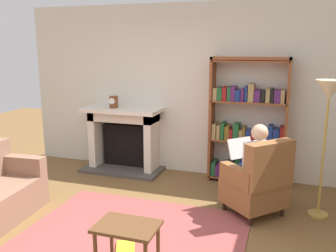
{
  "coord_description": "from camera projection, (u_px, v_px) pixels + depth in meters",
  "views": [
    {
      "loc": [
        1.49,
        -3.01,
        2.02
      ],
      "look_at": [
        0.1,
        1.2,
        1.05
      ],
      "focal_mm": 38.51,
      "sensor_mm": 36.0,
      "label": 1
    }
  ],
  "objects": [
    {
      "name": "scattered_books",
      "position": [
        132.0,
        237.0,
        3.87
      ],
      "size": [
        0.31,
        0.65,
        0.04
      ],
      "color": "gold",
      "rests_on": "area_rug"
    },
    {
      "name": "floor_lamp",
      "position": [
        328.0,
        102.0,
        4.13
      ],
      "size": [
        0.32,
        0.32,
        1.66
      ],
      "color": "#B7933F",
      "rests_on": "ground"
    },
    {
      "name": "bookshelf",
      "position": [
        247.0,
        126.0,
        5.36
      ],
      "size": [
        1.13,
        0.32,
        1.89
      ],
      "color": "brown",
      "rests_on": "ground"
    },
    {
      "name": "armchair_reading",
      "position": [
        258.0,
        182.0,
        4.35
      ],
      "size": [
        0.89,
        0.89,
        0.97
      ],
      "rotation": [
        0.0,
        0.0,
        3.96
      ],
      "color": "#331E14",
      "rests_on": "ground"
    },
    {
      "name": "area_rug",
      "position": [
        134.0,
        234.0,
        3.96
      ],
      "size": [
        2.4,
        1.8,
        0.01
      ],
      "primitive_type": "cube",
      "color": "#964442",
      "rests_on": "ground"
    },
    {
      "name": "seated_reader",
      "position": [
        252.0,
        164.0,
        4.41
      ],
      "size": [
        0.59,
        0.58,
        1.14
      ],
      "rotation": [
        0.0,
        0.0,
        3.96
      ],
      "color": "silver",
      "rests_on": "ground"
    },
    {
      "name": "ground",
      "position": [
        122.0,
        249.0,
        3.68
      ],
      "size": [
        14.0,
        14.0,
        0.0
      ],
      "primitive_type": "plane",
      "color": "brown"
    },
    {
      "name": "mantel_clock",
      "position": [
        114.0,
        102.0,
        5.83
      ],
      "size": [
        0.14,
        0.14,
        0.19
      ],
      "color": "brown",
      "rests_on": "fireplace"
    },
    {
      "name": "side_table",
      "position": [
        127.0,
        233.0,
        3.21
      ],
      "size": [
        0.56,
        0.39,
        0.48
      ],
      "color": "brown",
      "rests_on": "ground"
    },
    {
      "name": "fireplace",
      "position": [
        125.0,
        137.0,
        6.01
      ],
      "size": [
        1.31,
        0.64,
        1.06
      ],
      "color": "#4C4742",
      "rests_on": "ground"
    },
    {
      "name": "back_wall",
      "position": [
        189.0,
        90.0,
        5.76
      ],
      "size": [
        5.6,
        0.1,
        2.7
      ],
      "primitive_type": "cube",
      "color": "silver",
      "rests_on": "ground"
    }
  ]
}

